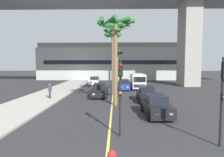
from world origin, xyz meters
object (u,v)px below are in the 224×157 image
object	(u,v)px
palm_tree_farthest_median	(113,41)
palm_tree_far_median	(116,33)
car_queue_fifth	(95,81)
delivery_van	(137,81)
pedestrian_mid_block	(50,91)
car_queue_third	(124,85)
palm_tree_mid_median	(118,58)
traffic_light_median_near	(120,86)
traffic_light_right_far_corner	(223,90)
car_queue_front	(156,106)
car_queue_fourth	(147,94)
car_queue_second	(100,91)
palm_tree_near_median	(113,44)

from	to	relation	value
palm_tree_farthest_median	palm_tree_far_median	bearing A→B (deg)	-86.52
car_queue_fifth	delivery_van	size ratio (longest dim) A/B	0.79
pedestrian_mid_block	car_queue_third	bearing A→B (deg)	45.66
pedestrian_mid_block	palm_tree_mid_median	bearing A→B (deg)	70.96
traffic_light_median_near	delivery_van	bearing A→B (deg)	80.97
palm_tree_mid_median	traffic_light_right_far_corner	bearing A→B (deg)	-82.15
delivery_van	palm_tree_far_median	bearing A→B (deg)	-105.78
traffic_light_median_near	palm_tree_mid_median	world-z (taller)	palm_tree_mid_median
pedestrian_mid_block	palm_tree_far_median	bearing A→B (deg)	-19.28
palm_tree_farthest_median	car_queue_front	bearing A→B (deg)	-69.45
palm_tree_far_median	car_queue_fourth	bearing A→B (deg)	31.48
traffic_light_right_far_corner	palm_tree_far_median	size ratio (longest dim) A/B	0.52
traffic_light_median_near	palm_tree_farthest_median	bearing A→B (deg)	92.62
car_queue_third	car_queue_second	bearing A→B (deg)	-115.93
car_queue_second	car_queue_fourth	xyz separation A→B (m)	(5.16, -2.58, 0.00)
traffic_light_median_near	car_queue_front	bearing A→B (deg)	57.08
traffic_light_median_near	pedestrian_mid_block	distance (m)	12.84
car_queue_front	palm_tree_far_median	world-z (taller)	palm_tree_far_median
car_queue_fifth	palm_tree_farthest_median	distance (m)	13.93
car_queue_second	palm_tree_mid_median	xyz separation A→B (m)	(2.27, 19.75, 4.62)
car_queue_fourth	palm_tree_mid_median	xyz separation A→B (m)	(-2.88, 22.33, 4.62)
palm_tree_near_median	pedestrian_mid_block	xyz separation A→B (m)	(-6.66, -10.45, -6.07)
palm_tree_near_median	palm_tree_far_median	bearing A→B (deg)	-87.83
delivery_van	palm_tree_near_median	size ratio (longest dim) A/B	0.59
car_queue_second	car_queue_fifth	world-z (taller)	same
car_queue_third	traffic_light_right_far_corner	world-z (taller)	traffic_light_right_far_corner
car_queue_fourth	palm_tree_near_median	distance (m)	13.20
palm_tree_near_median	palm_tree_farthest_median	size ratio (longest dim) A/B	1.05
pedestrian_mid_block	car_queue_fifth	bearing A→B (deg)	78.30
palm_tree_mid_median	pedestrian_mid_block	size ratio (longest dim) A/B	4.20
palm_tree_mid_median	car_queue_fourth	bearing A→B (deg)	-82.64
palm_tree_farthest_median	pedestrian_mid_block	distance (m)	9.47
car_queue_fifth	car_queue_third	bearing A→B (deg)	-51.06
traffic_light_median_near	palm_tree_far_median	distance (m)	8.83
traffic_light_right_far_corner	pedestrian_mid_block	xyz separation A→B (m)	(-12.12, 11.47, -1.72)
car_queue_third	traffic_light_median_near	xyz separation A→B (m)	(-1.03, -18.98, 1.99)
traffic_light_median_near	palm_tree_farthest_median	xyz separation A→B (m)	(-0.62, 13.52, 4.03)
traffic_light_right_far_corner	pedestrian_mid_block	world-z (taller)	traffic_light_right_far_corner
car_queue_fourth	palm_tree_mid_median	size ratio (longest dim) A/B	0.61
car_queue_fourth	traffic_light_median_near	size ratio (longest dim) A/B	0.98
car_queue_second	car_queue_front	bearing A→B (deg)	-58.25
car_queue_fourth	pedestrian_mid_block	world-z (taller)	pedestrian_mid_block
palm_tree_near_median	car_queue_fourth	bearing A→B (deg)	-71.08
palm_tree_farthest_median	palm_tree_mid_median	bearing A→B (deg)	87.77
pedestrian_mid_block	delivery_van	bearing A→B (deg)	42.58
delivery_van	traffic_light_median_near	xyz separation A→B (m)	(-3.19, -20.09, 1.43)
delivery_van	car_queue_front	bearing A→B (deg)	-91.36
car_queue_third	palm_tree_far_median	xyz separation A→B (m)	(-1.30, -11.15, 6.06)
car_queue_third	palm_tree_near_median	distance (m)	6.83
car_queue_fourth	delivery_van	xyz separation A→B (m)	(0.20, 10.26, 0.57)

